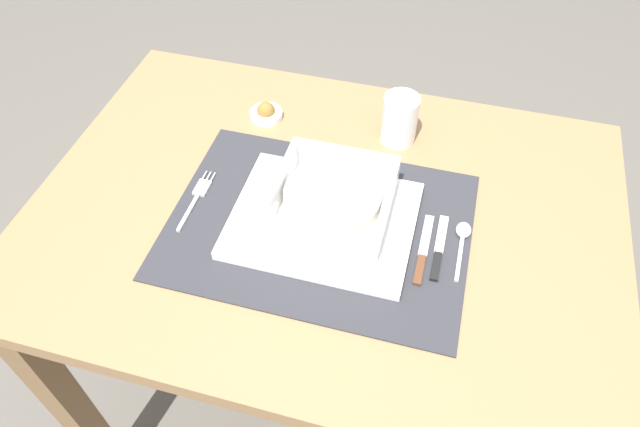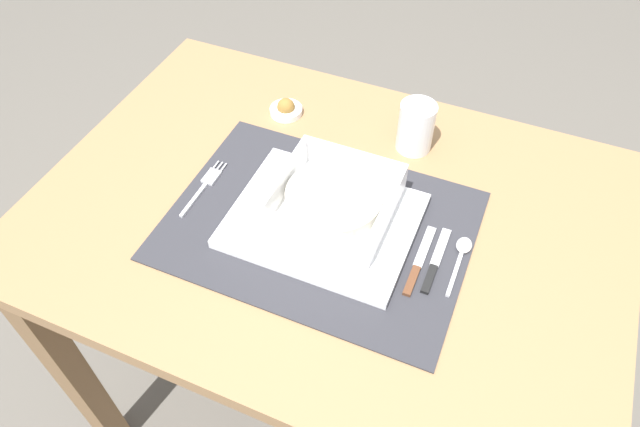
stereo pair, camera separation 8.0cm
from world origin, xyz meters
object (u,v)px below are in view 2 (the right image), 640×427
Objects in this scene: bread_knife at (418,264)px; butter_knife at (435,264)px; spoon at (462,251)px; dining_table at (327,251)px; fork at (206,184)px; condiment_saucer at (286,109)px; porridge_bowl at (334,201)px; drinking_glass at (416,129)px.

butter_knife is at bearing 27.59° from bread_knife.
spoon is 0.05m from butter_knife.
fork is at bearing -171.76° from dining_table.
butter_knife is 0.03m from bread_knife.
condiment_saucer is at bearing 82.27° from fork.
dining_table is at bearing 139.27° from porridge_bowl.
drinking_glass reaches higher than fork.
drinking_glass reaches higher than dining_table.
bread_knife is (0.17, -0.05, 0.12)m from dining_table.
drinking_glass is (0.07, 0.21, 0.00)m from porridge_bowl.
porridge_bowl reaches higher than condiment_saucer.
spoon is at bearing -1.03° from dining_table.
dining_table is 10.44× the size of drinking_glass.
bread_knife is 0.27m from drinking_glass.
drinking_glass is at bearing 72.39° from porridge_bowl.
butter_knife is at bearing -66.14° from drinking_glass.
condiment_saucer is at bearing 145.89° from butter_knife.
bread_knife is at bearing -156.53° from butter_knife.
porridge_bowl reaches higher than butter_knife.
dining_table is at bearing 11.04° from fork.
drinking_glass is at bearing 67.57° from dining_table.
dining_table is 7.02× the size of bread_knife.
spoon is 0.83× the size of bread_knife.
drinking_glass is at bearing 113.49° from butter_knife.
fork is at bearing -141.71° from drinking_glass.
condiment_saucer reaches higher than butter_knife.
fork is at bearing -176.05° from spoon.
porridge_bowl is 0.16m from bread_knife.
porridge_bowl is 0.18m from butter_knife.
porridge_bowl is 1.58× the size of spoon.
porridge_bowl is 1.33× the size of fork.
fork is 1.06× the size of butter_knife.
butter_knife is 0.94× the size of bread_knife.
butter_knife is at bearing -33.74° from condiment_saucer.
porridge_bowl reaches higher than fork.
butter_knife reaches higher than dining_table.
bread_knife is (-0.02, -0.01, 0.00)m from butter_knife.
porridge_bowl is 0.21m from spoon.
spoon is (0.43, 0.03, 0.00)m from fork.
porridge_bowl is at bearing -107.61° from drinking_glass.
porridge_bowl reaches higher than spoon.
butter_knife is 1.39× the size of drinking_glass.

